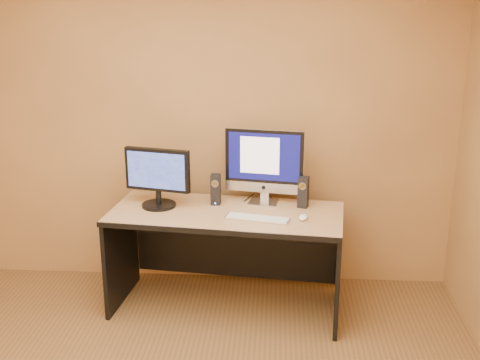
# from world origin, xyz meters

# --- Properties ---
(walls) EXTENTS (4.00, 4.00, 2.60)m
(walls) POSITION_xyz_m (0.00, 0.00, 1.30)
(walls) COLOR #A87B43
(walls) RESTS_ON ground
(desk) EXTENTS (1.75, 0.92, 0.78)m
(desk) POSITION_xyz_m (0.24, 1.46, 0.39)
(desk) COLOR tan
(desk) RESTS_ON ground
(imac) EXTENTS (0.63, 0.32, 0.58)m
(imac) POSITION_xyz_m (0.50, 1.68, 1.07)
(imac) COLOR #AFB0B4
(imac) RESTS_ON desk
(second_monitor) EXTENTS (0.55, 0.36, 0.44)m
(second_monitor) POSITION_xyz_m (-0.27, 1.55, 1.00)
(second_monitor) COLOR black
(second_monitor) RESTS_ON desk
(speaker_left) EXTENTS (0.07, 0.08, 0.23)m
(speaker_left) POSITION_xyz_m (0.15, 1.63, 0.89)
(speaker_left) COLOR black
(speaker_left) RESTS_ON desk
(speaker_right) EXTENTS (0.09, 0.09, 0.23)m
(speaker_right) POSITION_xyz_m (0.80, 1.60, 0.89)
(speaker_right) COLOR black
(speaker_right) RESTS_ON desk
(keyboard) EXTENTS (0.47, 0.21, 0.02)m
(keyboard) POSITION_xyz_m (0.47, 1.32, 0.79)
(keyboard) COLOR silver
(keyboard) RESTS_ON desk
(mouse) EXTENTS (0.08, 0.12, 0.04)m
(mouse) POSITION_xyz_m (0.79, 1.34, 0.80)
(mouse) COLOR white
(mouse) RESTS_ON desk
(cable_a) EXTENTS (0.06, 0.23, 0.01)m
(cable_a) POSITION_xyz_m (0.57, 1.72, 0.78)
(cable_a) COLOR black
(cable_a) RESTS_ON desk
(cable_b) EXTENTS (0.07, 0.18, 0.01)m
(cable_b) POSITION_xyz_m (0.39, 1.78, 0.78)
(cable_b) COLOR black
(cable_b) RESTS_ON desk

